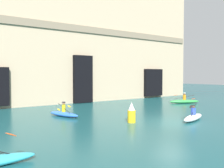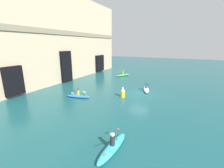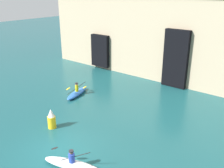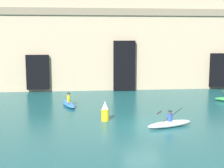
# 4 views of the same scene
# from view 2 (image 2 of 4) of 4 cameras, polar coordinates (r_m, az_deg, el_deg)

# --- Properties ---
(ground_plane) EXTENTS (120.00, 120.00, 0.00)m
(ground_plane) POSITION_cam_2_polar(r_m,az_deg,el_deg) (21.03, 10.35, -3.61)
(ground_plane) COLOR #195156
(cliff_bluff) EXTENTS (34.65, 6.89, 15.42)m
(cliff_bluff) POSITION_cam_2_polar(r_m,az_deg,el_deg) (30.85, -21.22, 15.94)
(cliff_bluff) COLOR tan
(cliff_bluff) RESTS_ON ground
(kayak_green) EXTENTS (3.47, 2.31, 1.21)m
(kayak_green) POSITION_cam_2_polar(r_m,az_deg,el_deg) (32.17, 4.18, 3.47)
(kayak_green) COLOR green
(kayak_green) RESTS_ON ground
(kayak_blue) EXTENTS (1.57, 3.19, 1.15)m
(kayak_blue) POSITION_cam_2_polar(r_m,az_deg,el_deg) (19.60, -12.67, -4.42)
(kayak_blue) COLOR blue
(kayak_blue) RESTS_ON ground
(kayak_white) EXTENTS (3.36, 1.73, 1.21)m
(kayak_white) POSITION_cam_2_polar(r_m,az_deg,el_deg) (22.47, 12.87, -1.91)
(kayak_white) COLOR white
(kayak_white) RESTS_ON ground
(kayak_cyan) EXTENTS (3.47, 0.83, 1.19)m
(kayak_cyan) POSITION_cam_2_polar(r_m,az_deg,el_deg) (10.36, 0.17, -22.85)
(kayak_cyan) COLOR #33B2C6
(kayak_cyan) RESTS_ON ground
(marker_buoy) EXTENTS (0.55, 0.55, 1.39)m
(marker_buoy) POSITION_cam_2_polar(r_m,az_deg,el_deg) (19.20, 4.12, -3.18)
(marker_buoy) COLOR yellow
(marker_buoy) RESTS_ON ground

